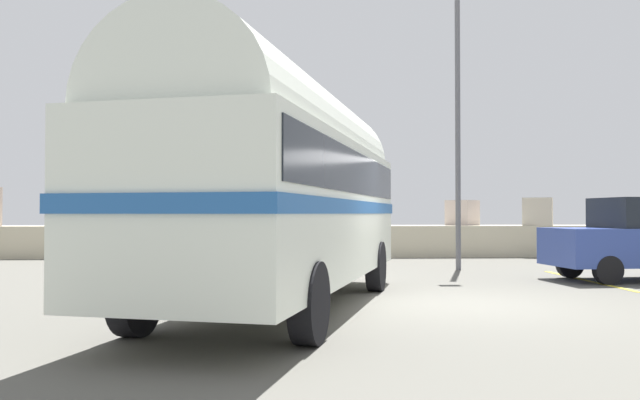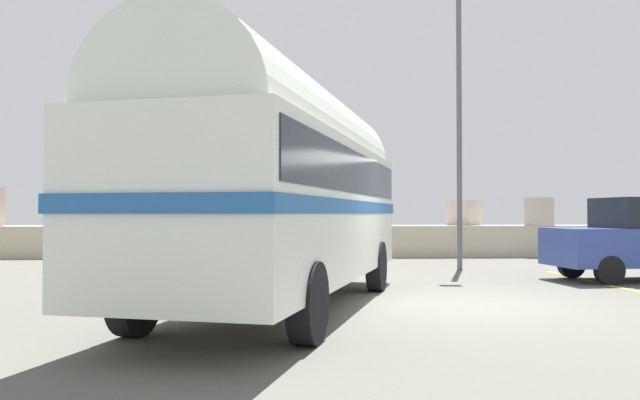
% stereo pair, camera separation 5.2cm
% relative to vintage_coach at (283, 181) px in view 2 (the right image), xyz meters
% --- Properties ---
extents(ground, '(32.00, 26.00, 0.02)m').
position_rel_vintage_coach_xyz_m(ground, '(2.88, 0.41, -2.04)').
color(ground, '#57554E').
extents(breakwater, '(31.36, 2.31, 2.41)m').
position_rel_vintage_coach_xyz_m(breakwater, '(2.64, 12.18, -1.35)').
color(breakwater, '#C0B79A').
rests_on(breakwater, ground).
extents(vintage_coach, '(4.74, 8.91, 3.70)m').
position_rel_vintage_coach_xyz_m(vintage_coach, '(0.00, 0.00, 0.00)').
color(vintage_coach, black).
rests_on(vintage_coach, ground).
extents(lamp_post, '(0.57, 1.02, 7.26)m').
position_rel_vintage_coach_xyz_m(lamp_post, '(4.61, 6.63, 2.00)').
color(lamp_post, '#5B5B60').
rests_on(lamp_post, ground).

